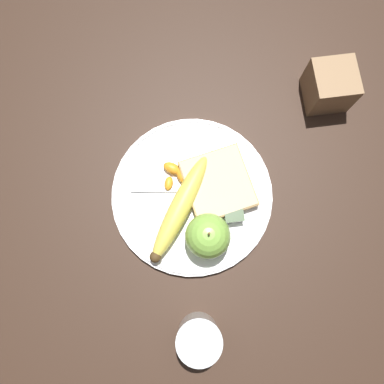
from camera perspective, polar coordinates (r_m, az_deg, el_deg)
The scene contains 14 objects.
ground_plane at distance 0.67m, azimuth 0.00°, elevation -0.56°, with size 3.00×3.00×0.00m, color #332116.
plate at distance 0.66m, azimuth 0.00°, elevation -0.43°, with size 0.28×0.28×0.01m.
juice_glass at distance 0.62m, azimuth 1.02°, elevation -21.29°, with size 0.07×0.07×0.09m.
apple at distance 0.61m, azimuth 2.43°, elevation -6.73°, with size 0.07×0.07×0.08m.
banana at distance 0.63m, azimuth -1.84°, elevation -2.45°, with size 0.19×0.14×0.04m.
bread_slice at distance 0.65m, azimuth 3.95°, elevation 1.22°, with size 0.13×0.13×0.02m.
fork at distance 0.66m, azimuth -0.71°, elevation 0.45°, with size 0.04×0.17×0.00m.
jam_packet at distance 0.64m, azimuth 6.28°, elevation -2.93°, with size 0.04×0.03×0.02m.
orange_segment_0 at distance 0.65m, azimuth -3.57°, elevation 1.33°, with size 0.03×0.02×0.01m.
orange_segment_1 at distance 0.66m, azimuth -3.09°, elevation 3.65°, with size 0.03×0.04×0.02m.
orange_segment_2 at distance 0.66m, azimuth -0.67°, elevation 3.69°, with size 0.03×0.03×0.02m.
orange_segment_3 at distance 0.65m, azimuth 0.45°, elevation 2.55°, with size 0.03×0.03×0.02m.
orange_segment_4 at distance 0.65m, azimuth -1.38°, elevation 2.45°, with size 0.04×0.03×0.02m.
condiment_caddy at distance 0.74m, azimuth 20.24°, elevation 14.91°, with size 0.08×0.08×0.08m.
Camera 1 is at (-0.13, 0.02, 0.65)m, focal length 35.00 mm.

